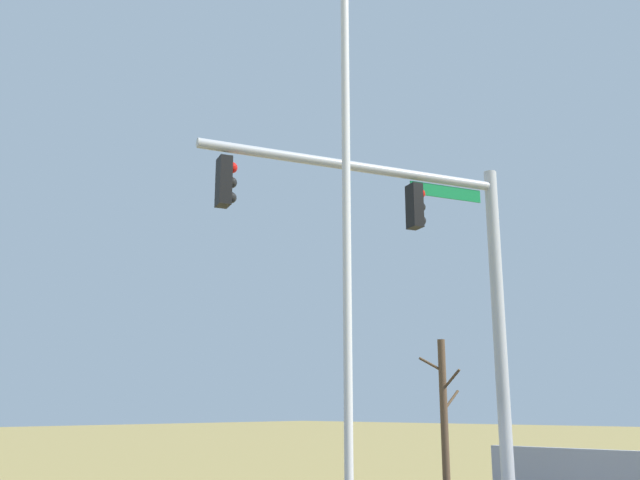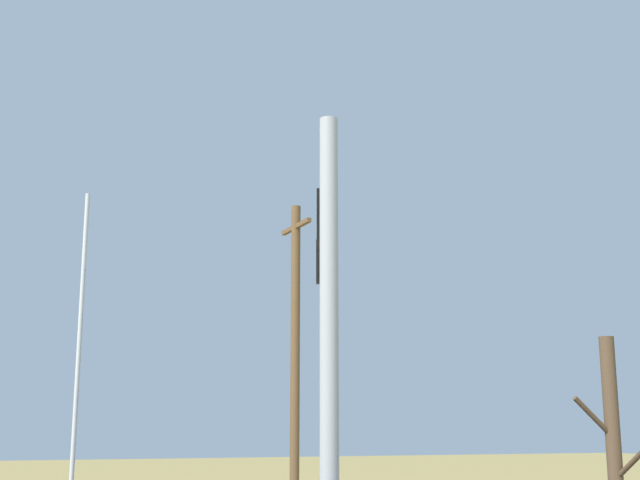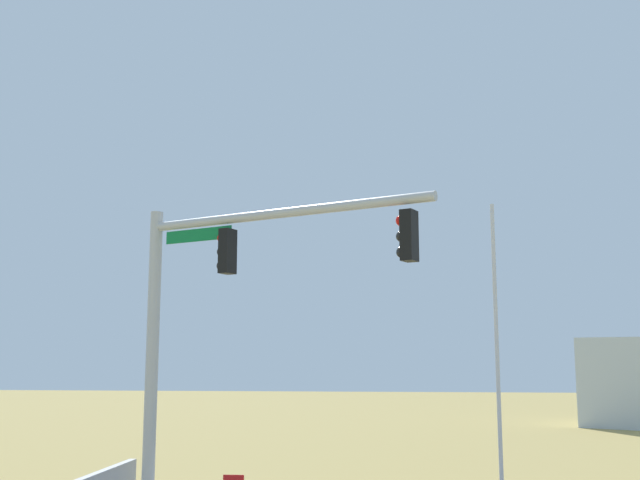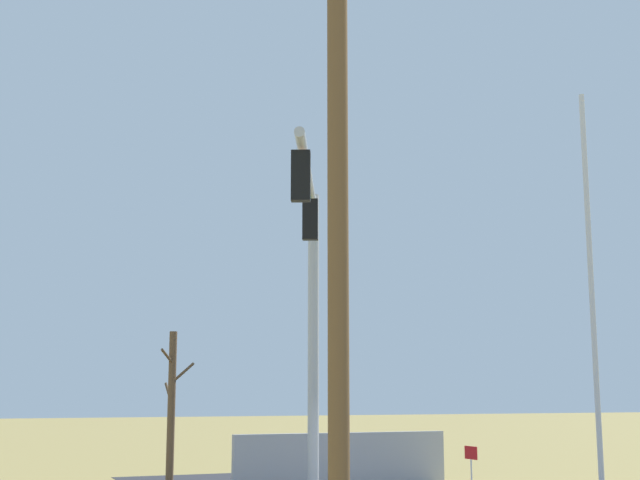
% 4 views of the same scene
% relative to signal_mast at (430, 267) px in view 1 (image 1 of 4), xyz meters
% --- Properties ---
extents(signal_mast, '(6.36, 3.00, 7.58)m').
position_rel_signal_mast_xyz_m(signal_mast, '(0.00, 0.00, 0.00)').
color(signal_mast, '#B2B5BA').
rests_on(signal_mast, ground_plane).
extents(flagpole, '(0.10, 0.10, 8.07)m').
position_rel_signal_mast_xyz_m(flagpole, '(-6.28, -2.97, -1.21)').
color(flagpole, silver).
rests_on(flagpole, ground_plane).
extents(bare_tree, '(1.27, 1.02, 4.14)m').
position_rel_signal_mast_xyz_m(bare_tree, '(3.94, 2.32, -3.11)').
color(bare_tree, brown).
rests_on(bare_tree, ground_plane).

